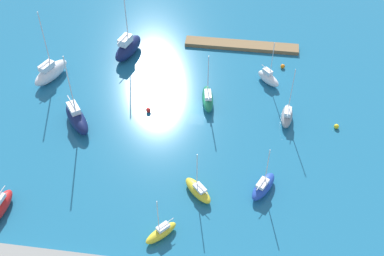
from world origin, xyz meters
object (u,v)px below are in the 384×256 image
object	(u,v)px
sailboat_white_east_end	(51,72)
sailboat_blue_west_end	(263,186)
sailboat_green_off_beacon	(208,98)
mooring_buoy_orange	(283,66)
sailboat_white_along_channel	(268,78)
mooring_buoy_yellow	(336,126)
sailboat_yellow_far_north	(198,190)
sailboat_navy_inner_mooring	(128,47)
sailboat_yellow_center_basin	(161,232)
sailboat_gray_near_pier	(287,116)
pier_dock	(242,45)
sailboat_navy_lone_south	(77,118)
mooring_buoy_red	(148,110)

from	to	relation	value
sailboat_white_east_end	sailboat_blue_west_end	xyz separation A→B (m)	(-36.80, 19.64, -0.53)
sailboat_green_off_beacon	mooring_buoy_orange	size ratio (longest dim) A/B	12.03
sailboat_white_along_channel	mooring_buoy_yellow	xyz separation A→B (m)	(-10.77, 9.72, -0.68)
sailboat_yellow_far_north	sailboat_green_off_beacon	bearing A→B (deg)	-41.41
sailboat_navy_inner_mooring	sailboat_yellow_center_basin	size ratio (longest dim) A/B	1.95
sailboat_blue_west_end	sailboat_white_along_channel	bearing A→B (deg)	26.11
sailboat_yellow_far_north	sailboat_white_east_end	bearing A→B (deg)	8.92
sailboat_white_along_channel	sailboat_navy_inner_mooring	bearing A→B (deg)	-145.03
sailboat_white_along_channel	sailboat_yellow_far_north	bearing A→B (deg)	-64.05
sailboat_gray_near_pier	sailboat_white_along_channel	bearing A→B (deg)	24.01
sailboat_yellow_far_north	sailboat_white_east_end	xyz separation A→B (m)	(28.09, -21.40, 0.65)
pier_dock	sailboat_gray_near_pier	xyz separation A→B (m)	(-8.21, 18.98, 0.69)
sailboat_navy_lone_south	sailboat_yellow_far_north	distance (m)	23.08
sailboat_white_east_end	mooring_buoy_orange	xyz separation A→B (m)	(-39.48, -8.38, -1.10)
sailboat_white_along_channel	mooring_buoy_red	bearing A→B (deg)	-106.83
sailboat_yellow_far_north	mooring_buoy_orange	bearing A→B (deg)	-64.70
sailboat_white_east_end	mooring_buoy_red	size ratio (longest dim) A/B	15.71
pier_dock	sailboat_yellow_center_basin	world-z (taller)	sailboat_yellow_center_basin
sailboat_navy_lone_south	mooring_buoy_red	xyz separation A→B (m)	(-10.35, -4.32, -1.05)
mooring_buoy_yellow	sailboat_yellow_far_north	bearing A→B (deg)	38.35
sailboat_blue_west_end	sailboat_gray_near_pier	world-z (taller)	sailboat_gray_near_pier
sailboat_white_east_end	sailboat_yellow_center_basin	distance (m)	37.55
sailboat_yellow_far_north	mooring_buoy_yellow	size ratio (longest dim) A/B	10.12
sailboat_yellow_center_basin	mooring_buoy_orange	distance (m)	39.97
pier_dock	sailboat_green_off_beacon	distance (m)	17.21
sailboat_yellow_center_basin	sailboat_white_along_channel	distance (m)	34.85
sailboat_navy_inner_mooring	mooring_buoy_orange	distance (m)	27.96
sailboat_blue_west_end	mooring_buoy_yellow	distance (m)	17.61
sailboat_yellow_center_basin	mooring_buoy_yellow	size ratio (longest dim) A/B	9.74
sailboat_yellow_center_basin	sailboat_green_off_beacon	bearing A→B (deg)	-143.73
sailboat_yellow_center_basin	mooring_buoy_yellow	xyz separation A→B (m)	(-23.42, -22.75, -0.41)
sailboat_white_east_end	sailboat_white_along_channel	xyz separation A→B (m)	(-36.97, -3.86, -0.43)
sailboat_navy_lone_south	mooring_buoy_yellow	distance (m)	40.20
pier_dock	sailboat_white_along_channel	size ratio (longest dim) A/B	2.49
pier_dock	sailboat_yellow_center_basin	distance (m)	43.10
sailboat_navy_lone_south	sailboat_blue_west_end	world-z (taller)	sailboat_navy_lone_south
sailboat_blue_west_end	sailboat_navy_lone_south	bearing A→B (deg)	98.85
sailboat_navy_lone_south	mooring_buoy_yellow	world-z (taller)	sailboat_navy_lone_south
pier_dock	sailboat_navy_inner_mooring	bearing A→B (deg)	14.70
sailboat_gray_near_pier	mooring_buoy_yellow	xyz separation A→B (m)	(-7.67, 0.70, -0.67)
sailboat_navy_inner_mooring	mooring_buoy_orange	xyz separation A→B (m)	(-27.93, 0.12, -1.32)
sailboat_navy_lone_south	mooring_buoy_orange	world-z (taller)	sailboat_navy_lone_south
sailboat_green_off_beacon	sailboat_white_along_channel	bearing A→B (deg)	-65.35
sailboat_gray_near_pier	sailboat_white_along_channel	distance (m)	9.53
sailboat_yellow_center_basin	sailboat_yellow_far_north	bearing A→B (deg)	-164.72
sailboat_white_east_end	mooring_buoy_yellow	bearing A→B (deg)	-74.03
sailboat_navy_inner_mooring	mooring_buoy_orange	size ratio (longest dim) A/B	18.96
pier_dock	mooring_buoy_red	xyz separation A→B (m)	(13.70, 19.91, 0.05)
sailboat_gray_near_pier	mooring_buoy_red	distance (m)	21.94
sailboat_white_east_end	mooring_buoy_yellow	world-z (taller)	sailboat_white_east_end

